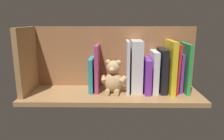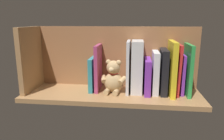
# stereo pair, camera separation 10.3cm
# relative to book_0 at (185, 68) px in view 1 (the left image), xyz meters

# --- Properties ---
(ground_plane) EXTENTS (0.87, 0.28, 0.02)m
(ground_plane) POSITION_rel_book_0_xyz_m (0.36, 0.03, -0.13)
(ground_plane) COLOR #A87A4C
(shelf_back_panel) EXTENTS (0.87, 0.02, 0.32)m
(shelf_back_panel) POSITION_rel_book_0_xyz_m (0.36, -0.09, 0.04)
(shelf_back_panel) COLOR #9D663F
(shelf_back_panel) RESTS_ON ground_plane
(shelf_side_divider) EXTENTS (0.02, 0.22, 0.32)m
(shelf_side_divider) POSITION_rel_book_0_xyz_m (0.77, 0.03, 0.04)
(shelf_side_divider) COLOR #A87A4C
(shelf_side_divider) RESTS_ON ground_plane
(book_0) EXTENTS (0.02, 0.16, 0.24)m
(book_0) POSITION_rel_book_0_xyz_m (0.00, 0.00, 0.00)
(book_0) COLOR green
(book_0) RESTS_ON ground_plane
(book_1) EXTENTS (0.02, 0.13, 0.19)m
(book_1) POSITION_rel_book_0_xyz_m (0.02, -0.01, -0.02)
(book_1) COLOR purple
(book_1) RESTS_ON ground_plane
(book_2) EXTENTS (0.02, 0.15, 0.24)m
(book_2) POSITION_rel_book_0_xyz_m (0.05, -0.01, -0.00)
(book_2) COLOR red
(book_2) RESTS_ON ground_plane
(book_3) EXTENTS (0.02, 0.18, 0.26)m
(book_3) POSITION_rel_book_0_xyz_m (0.08, 0.01, 0.01)
(book_3) COLOR yellow
(book_3) RESTS_ON ground_plane
(book_4) EXTENTS (0.03, 0.15, 0.21)m
(book_4) POSITION_rel_book_0_xyz_m (0.11, -0.00, -0.01)
(book_4) COLOR black
(book_4) RESTS_ON ground_plane
(book_5) EXTENTS (0.03, 0.15, 0.20)m
(book_5) POSITION_rel_book_0_xyz_m (0.15, -0.01, -0.02)
(book_5) COLOR silver
(book_5) RESTS_ON ground_plane
(book_6) EXTENTS (0.03, 0.16, 0.17)m
(book_6) POSITION_rel_book_0_xyz_m (0.19, 0.00, -0.04)
(book_6) COLOR purple
(book_6) RESTS_ON ground_plane
(dictionary_thick_white) EXTENTS (0.05, 0.14, 0.25)m
(dictionary_thick_white) POSITION_rel_book_0_xyz_m (0.24, -0.01, 0.01)
(dictionary_thick_white) COLOR silver
(dictionary_thick_white) RESTS_ON ground_plane
(book_7) EXTENTS (0.01, 0.15, 0.25)m
(book_7) POSITION_rel_book_0_xyz_m (0.28, -0.00, 0.01)
(book_7) COLOR silver
(book_7) RESTS_ON ground_plane
(teddy_bear) EXTENTS (0.13, 0.11, 0.16)m
(teddy_bear) POSITION_rel_book_0_xyz_m (0.35, 0.02, -0.05)
(teddy_bear) COLOR tan
(teddy_bear) RESTS_ON ground_plane
(book_8) EXTENTS (0.02, 0.14, 0.23)m
(book_8) POSITION_rel_book_0_xyz_m (0.43, -0.01, -0.01)
(book_8) COLOR #B23F72
(book_8) RESTS_ON ground_plane
(book_9) EXTENTS (0.02, 0.14, 0.17)m
(book_9) POSITION_rel_book_0_xyz_m (0.46, -0.01, -0.04)
(book_9) COLOR teal
(book_9) RESTS_ON ground_plane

